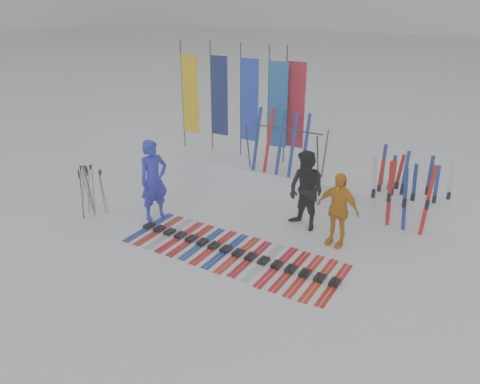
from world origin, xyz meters
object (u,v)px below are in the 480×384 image
Objects in this scene: person_blue at (154,180)px; ski_rack at (286,144)px; person_yellow at (338,209)px; person_black at (306,191)px; ski_row at (232,252)px.

ski_rack is at bearing -13.90° from person_blue.
person_black is at bearing 164.96° from person_yellow.
ski_rack is (-0.48, 3.48, 1.35)m from ski_row.
person_black is at bearing 66.17° from ski_row.
person_black is at bearing -47.83° from person_blue.
person_blue reaches higher than person_black.
person_yellow is 2.39m from ski_row.
ski_rack is at bearing 97.88° from ski_row.
person_blue is 2.68m from ski_row.
ski_rack is (-2.19, 2.00, 0.56)m from person_yellow.
person_yellow is (4.16, 1.00, -0.15)m from person_blue.
person_blue is at bearing -123.38° from ski_rack.
person_black is at bearing -51.36° from ski_rack.
person_yellow is 3.01m from ski_rack.
ski_row is at bearing -131.31° from person_yellow.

